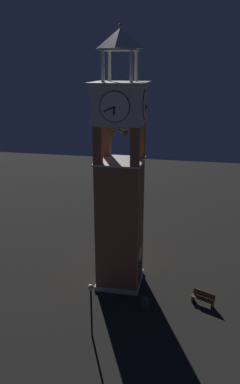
% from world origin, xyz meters
% --- Properties ---
extents(ground, '(80.00, 80.00, 0.00)m').
position_xyz_m(ground, '(0.00, 0.00, 0.00)').
color(ground, '#2A2925').
extents(clock_tower, '(3.64, 3.64, 18.29)m').
position_xyz_m(clock_tower, '(0.00, -0.00, 7.51)').
color(clock_tower, '#93543D').
rests_on(clock_tower, ground).
extents(park_bench, '(1.04, 1.64, 0.95)m').
position_xyz_m(park_bench, '(-1.61, -6.26, 0.48)').
color(park_bench, brown).
rests_on(park_bench, ground).
extents(lamp_post, '(0.36, 0.36, 3.65)m').
position_xyz_m(lamp_post, '(-6.33, 0.47, 2.55)').
color(lamp_post, black).
rests_on(lamp_post, ground).
extents(trash_bin, '(0.52, 0.52, 0.80)m').
position_xyz_m(trash_bin, '(-2.95, -2.34, 0.40)').
color(trash_bin, '#38513D').
rests_on(trash_bin, ground).
extents(shrub_near_entry, '(0.88, 0.88, 1.06)m').
position_xyz_m(shrub_near_entry, '(3.06, 0.32, 0.53)').
color(shrub_near_entry, '#28562D').
rests_on(shrub_near_entry, ground).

